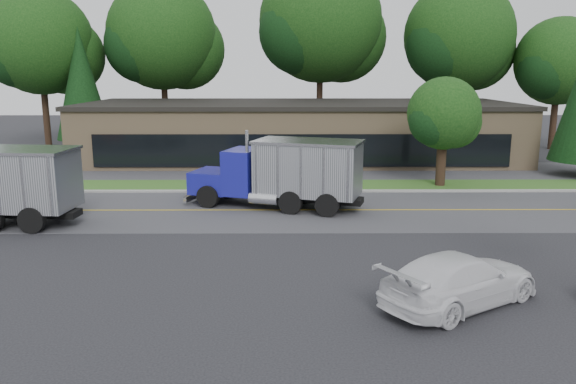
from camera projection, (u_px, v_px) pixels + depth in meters
name	position (u px, v px, depth m)	size (l,w,h in m)	color
ground	(259.00, 277.00, 18.35)	(140.00, 140.00, 0.00)	#333338
road	(267.00, 210.00, 27.15)	(60.00, 8.00, 0.02)	#57575C
center_line	(267.00, 210.00, 27.15)	(60.00, 0.12, 0.01)	gold
curb	(269.00, 192.00, 31.26)	(60.00, 0.30, 0.12)	#9E9E99
grass_verge	(270.00, 186.00, 33.02)	(60.00, 3.40, 0.03)	#396422
far_parking	(272.00, 171.00, 37.90)	(60.00, 7.00, 0.02)	#57575C
strip_mall	(300.00, 132.00, 43.36)	(32.00, 12.00, 4.00)	tan
tree_far_a	(42.00, 47.00, 47.83)	(9.49, 8.93, 13.54)	#382619
tree_far_b	(164.00, 40.00, 49.71)	(10.20, 9.60, 14.55)	#382619
tree_far_c	(322.00, 27.00, 49.55)	(11.46, 10.79, 16.35)	#382619
tree_far_d	(460.00, 41.00, 48.89)	(10.07, 9.48, 14.36)	#382619
tree_far_e	(560.00, 66.00, 47.38)	(7.78, 7.32, 11.10)	#382619
evergreen_left	(81.00, 84.00, 46.42)	(4.49, 4.49, 10.21)	#382619
tree_verge	(445.00, 117.00, 32.27)	(4.43, 4.17, 6.32)	#382619
dump_truck_blue	(285.00, 172.00, 27.31)	(8.80, 4.94, 3.36)	black
rally_car	(460.00, 279.00, 16.04)	(2.12, 5.22, 1.52)	white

